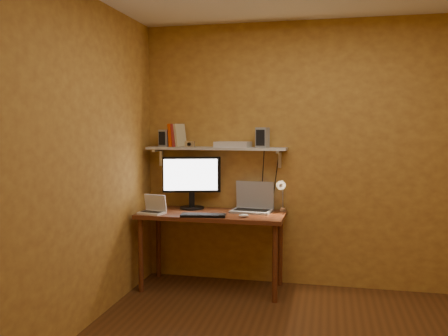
% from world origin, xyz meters
% --- Properties ---
extents(room, '(3.44, 3.24, 2.64)m').
position_xyz_m(room, '(0.00, 0.00, 1.30)').
color(room, '#583116').
rests_on(room, ground).
extents(desk, '(1.40, 0.60, 0.75)m').
position_xyz_m(desk, '(-0.95, 1.28, 0.66)').
color(desk, brown).
rests_on(desk, ground).
extents(wall_shelf, '(1.40, 0.25, 0.21)m').
position_xyz_m(wall_shelf, '(-0.95, 1.47, 1.36)').
color(wall_shelf, silver).
rests_on(wall_shelf, room).
extents(monitor, '(0.57, 0.30, 0.53)m').
position_xyz_m(monitor, '(-1.20, 1.45, 1.04)').
color(monitor, black).
rests_on(monitor, desk).
extents(laptop, '(0.41, 0.32, 0.29)m').
position_xyz_m(laptop, '(-0.57, 1.45, 0.83)').
color(laptop, gray).
rests_on(laptop, desk).
extents(netbook, '(0.26, 0.22, 0.18)m').
position_xyz_m(netbook, '(-1.49, 1.12, 0.80)').
color(netbook, white).
rests_on(netbook, desk).
extents(keyboard, '(0.43, 0.19, 0.02)m').
position_xyz_m(keyboard, '(-0.98, 1.07, 0.76)').
color(keyboard, black).
rests_on(keyboard, desk).
extents(mouse, '(0.10, 0.08, 0.03)m').
position_xyz_m(mouse, '(-0.61, 1.11, 0.77)').
color(mouse, white).
rests_on(mouse, desk).
extents(desk_lamp, '(0.09, 0.23, 0.38)m').
position_xyz_m(desk_lamp, '(-0.29, 1.41, 0.96)').
color(desk_lamp, silver).
rests_on(desk_lamp, desk).
extents(speaker_left, '(0.12, 0.12, 0.17)m').
position_xyz_m(speaker_left, '(-1.49, 1.46, 1.46)').
color(speaker_left, gray).
rests_on(speaker_left, wall_shelf).
extents(speaker_right, '(0.13, 0.13, 0.20)m').
position_xyz_m(speaker_right, '(-0.49, 1.47, 1.47)').
color(speaker_right, gray).
rests_on(speaker_right, wall_shelf).
extents(books, '(0.17, 0.17, 0.23)m').
position_xyz_m(books, '(-1.36, 1.48, 1.49)').
color(books, '#F04404').
rests_on(books, wall_shelf).
extents(shelf_camera, '(0.10, 0.05, 0.06)m').
position_xyz_m(shelf_camera, '(-1.20, 1.40, 1.40)').
color(shelf_camera, silver).
rests_on(shelf_camera, wall_shelf).
extents(router, '(0.35, 0.25, 0.06)m').
position_xyz_m(router, '(-0.78, 1.48, 1.40)').
color(router, white).
rests_on(router, wall_shelf).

